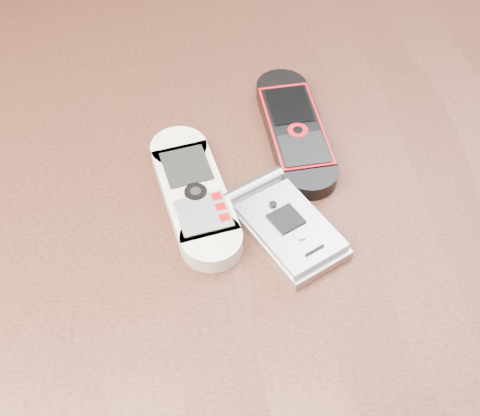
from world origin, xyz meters
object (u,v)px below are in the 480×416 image
table (235,285)px  motorola_razr (288,227)px  nokia_white (194,194)px  nokia_black_red (295,129)px

table → motorola_razr: (0.04, -0.02, 0.11)m
nokia_white → table: bearing=-45.2°
table → motorola_razr: 0.12m
motorola_razr → nokia_white: bearing=121.8°
nokia_black_red → motorola_razr: bearing=-106.1°
table → nokia_white: size_ratio=7.78×
table → nokia_white: (-0.03, 0.02, 0.11)m
nokia_white → nokia_black_red: nokia_white is taller
nokia_black_red → motorola_razr: size_ratio=1.46×
table → motorola_razr: size_ratio=10.92×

